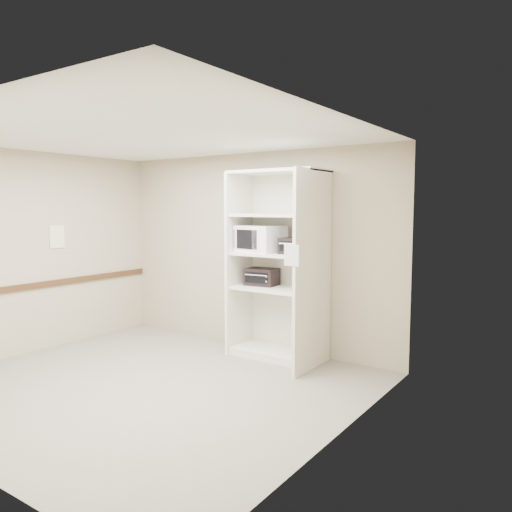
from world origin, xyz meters
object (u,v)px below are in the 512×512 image
Objects in this scene: shelving_unit at (281,271)px; microwave at (261,239)px; toaster_oven_upper at (294,246)px; toaster_oven_lower at (262,277)px.

microwave is (-0.30, -0.02, 0.41)m from shelving_unit.
toaster_oven_upper reaches higher than toaster_oven_lower.
toaster_oven_upper is 0.70m from toaster_oven_lower.
shelving_unit reaches higher than toaster_oven_upper.
microwave reaches higher than toaster_oven_upper.
shelving_unit is 6.95× the size of toaster_oven_upper.
toaster_oven_upper is at bearing -9.23° from shelving_unit.
shelving_unit is at bearing -14.15° from toaster_oven_lower.
toaster_oven_upper is 0.86× the size of toaster_oven_lower.
toaster_oven_lower is at bearing 172.30° from shelving_unit.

